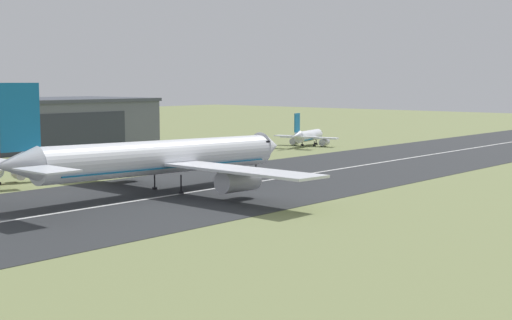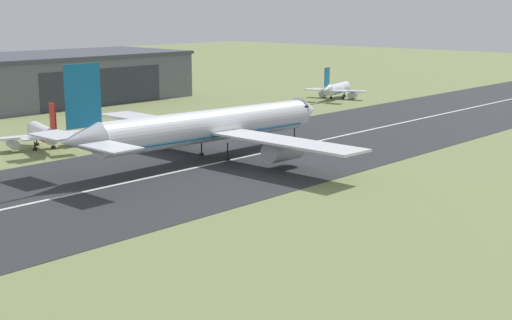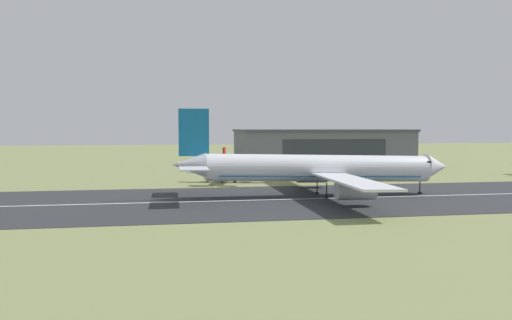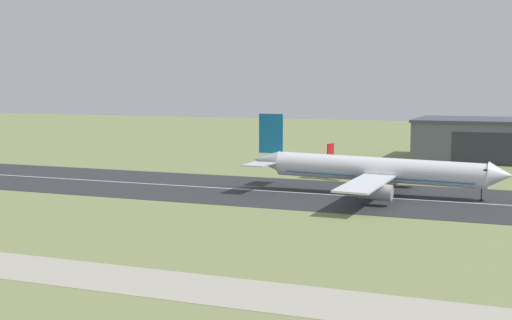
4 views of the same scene
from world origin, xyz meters
name	(u,v)px [view 1 (image 1 of 4)]	position (x,y,z in m)	size (l,w,h in m)	color
hangar_building	(29,123)	(66.83, 185.96, 6.74)	(64.27, 35.54, 13.46)	slate
airplane_landing	(163,158)	(39.50, 98.78, 5.66)	(58.54, 59.89, 17.91)	silver
airplane_parked_centre	(308,136)	(122.56, 133.07, 2.79)	(21.31, 17.29, 9.58)	silver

